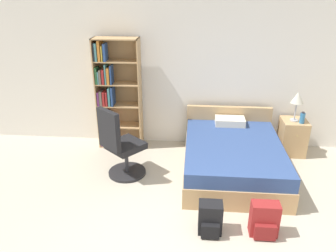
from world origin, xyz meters
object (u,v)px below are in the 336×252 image
(office_chair, at_px, (120,147))
(bookshelf, at_px, (113,94))
(bed, at_px, (232,156))
(water_bottle, at_px, (302,118))
(backpack_red, at_px, (264,220))
(nightstand, at_px, (292,137))
(table_lamp, at_px, (298,99))
(backpack_black, at_px, (210,219))

(office_chair, bearing_deg, bookshelf, 107.59)
(bed, xyz_separation_m, water_bottle, (1.17, 0.61, 0.44))
(office_chair, height_order, backpack_red, office_chair)
(office_chair, bearing_deg, nightstand, 19.59)
(table_lamp, xyz_separation_m, water_bottle, (0.10, -0.10, -0.30))
(nightstand, xyz_separation_m, backpack_black, (-1.49, -2.15, -0.12))
(water_bottle, relative_size, backpack_red, 0.46)
(bookshelf, distance_m, backpack_black, 2.88)
(water_bottle, xyz_separation_m, backpack_black, (-1.56, -2.04, -0.52))
(office_chair, xyz_separation_m, backpack_black, (1.32, -1.15, -0.31))
(nightstand, bearing_deg, table_lamp, -155.12)
(table_lamp, relative_size, backpack_black, 1.27)
(water_bottle, bearing_deg, office_chair, -162.88)
(office_chair, xyz_separation_m, backpack_red, (1.95, -1.14, -0.29))
(bed, relative_size, backpack_black, 4.85)
(table_lamp, distance_m, backpack_black, 2.72)
(office_chair, bearing_deg, backpack_black, -41.15)
(nightstand, distance_m, backpack_red, 2.31)
(backpack_red, bearing_deg, office_chair, 149.65)
(backpack_black, bearing_deg, office_chair, 138.85)
(water_bottle, bearing_deg, table_lamp, 133.46)
(office_chair, bearing_deg, bed, 9.25)
(backpack_red, bearing_deg, water_bottle, 65.40)
(backpack_red, distance_m, backpack_black, 0.63)
(bookshelf, bearing_deg, table_lamp, -1.37)
(water_bottle, height_order, backpack_black, water_bottle)
(bookshelf, xyz_separation_m, table_lamp, (3.12, -0.07, 0.02))
(office_chair, relative_size, water_bottle, 5.73)
(table_lamp, bearing_deg, bookshelf, 178.63)
(bed, height_order, backpack_black, bed)
(backpack_red, bearing_deg, bookshelf, 136.06)
(bed, relative_size, office_chair, 1.72)
(backpack_black, bearing_deg, water_bottle, 52.57)
(bed, bearing_deg, table_lamp, 33.38)
(bookshelf, relative_size, backpack_black, 4.84)
(bookshelf, relative_size, water_bottle, 9.83)
(bookshelf, distance_m, office_chair, 1.22)
(water_bottle, distance_m, backpack_red, 2.29)
(office_chair, bearing_deg, water_bottle, 17.12)
(bookshelf, bearing_deg, backpack_red, -43.94)
(bed, relative_size, water_bottle, 9.85)
(backpack_red, height_order, backpack_black, backpack_red)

